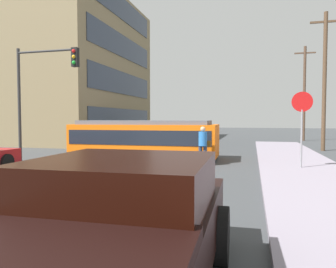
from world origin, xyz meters
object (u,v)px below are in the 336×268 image
Objects in this scene: pickup_truck_parked at (105,240)px; utility_pole_mid at (325,79)px; pedestrian_crossing at (203,144)px; streetcar_tram at (145,139)px; traffic_light_mast at (42,82)px; city_bus at (162,131)px; stop_sign at (302,114)px; utility_pole_far at (304,92)px.

utility_pole_mid is (5.67, 18.78, 3.66)m from pickup_truck_parked.
pickup_truck_parked is (0.61, -10.51, -0.15)m from pedestrian_crossing.
traffic_light_mast reaches higher than streetcar_tram.
streetcar_tram reaches higher than pedestrian_crossing.
city_bus is at bearing 73.89° from traffic_light_mast.
streetcar_tram is 1.24× the size of city_bus.
pedestrian_crossing is 4.03m from stop_sign.
pickup_truck_parked is 0.59× the size of utility_pole_far.
city_bus is 0.68× the size of utility_pole_mid.
stop_sign is at bearing -105.94° from utility_pole_mid.
utility_pole_mid reaches higher than city_bus.
pedestrian_crossing is 19.27m from utility_pole_far.
streetcar_tram is at bearing 107.31° from pickup_truck_parked.
streetcar_tram is at bearing 29.51° from traffic_light_mast.
traffic_light_mast is (-2.88, -9.96, 2.64)m from city_bus.
pedestrian_crossing is (4.48, -9.31, -0.12)m from city_bus.
stop_sign is 9.27m from utility_pole_mid.
utility_pole_mid is (2.47, 8.64, 2.26)m from stop_sign.
utility_pole_mid is at bearing 34.71° from streetcar_tram.
city_bus is 14.29m from utility_pole_far.
stop_sign is (3.82, -0.37, 1.25)m from pedestrian_crossing.
pickup_truck_parked is 0.59× the size of utility_pole_mid.
streetcar_tram is 1.38× the size of traffic_light_mast.
utility_pole_mid is (13.64, 8.92, 0.75)m from traffic_light_mast.
traffic_light_mast is at bearing -146.82° from utility_pole_mid.
city_bus is 1.11× the size of traffic_light_mast.
stop_sign is at bearing -49.39° from city_bus.
traffic_light_mast is at bearing -126.98° from utility_pole_far.
pickup_truck_parked is at bearing -75.59° from city_bus.
city_bus is 3.49× the size of pedestrian_crossing.
pickup_truck_parked is at bearing -106.80° from utility_pole_mid.
traffic_light_mast reaches higher than city_bus.
utility_pole_far is (6.52, 17.79, 3.50)m from pedestrian_crossing.
utility_pole_mid reaches higher than stop_sign.
stop_sign is at bearing -5.50° from pedestrian_crossing.
streetcar_tram is at bearing 163.51° from stop_sign.
stop_sign reaches higher than pedestrian_crossing.
city_bus is at bearing 104.41° from pickup_truck_parked.
stop_sign is at bearing 72.47° from pickup_truck_parked.
pedestrian_crossing is 0.58× the size of stop_sign.
city_bus is 0.68× the size of utility_pole_far.
utility_pole_far reaches higher than pickup_truck_parked.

